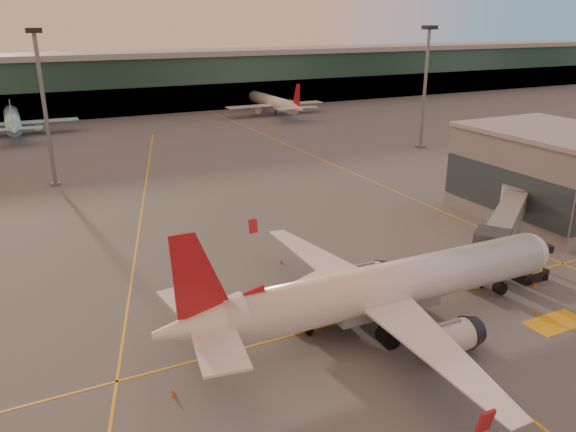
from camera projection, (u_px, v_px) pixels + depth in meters
name	position (u px, v px, depth m)	size (l,w,h in m)	color
ground	(372.00, 348.00, 48.51)	(600.00, 600.00, 0.00)	#4C4F54
taxi_markings	(160.00, 211.00, 83.08)	(100.12, 173.00, 0.01)	gold
terminal	(101.00, 84.00, 165.52)	(400.00, 20.00, 17.60)	#19382D
gate_building	(550.00, 174.00, 79.07)	(18.40, 22.40, 12.60)	slate
mast_west_near	(43.00, 97.00, 91.04)	(2.40, 2.40, 25.60)	slate
mast_east_near	(426.00, 79.00, 118.94)	(2.40, 2.40, 25.60)	slate
main_airplane	(382.00, 289.00, 50.39)	(40.65, 36.52, 12.29)	silver
jet_bridge	(508.00, 218.00, 67.73)	(20.39, 15.54, 6.02)	slate
catering_truck	(311.00, 300.00, 51.55)	(6.12, 4.36, 4.36)	#BE4B1B
gpu_cart	(472.00, 281.00, 59.50)	(2.41, 1.80, 1.26)	gold
pushback_tug	(531.00, 274.00, 61.03)	(3.58, 1.99, 1.83)	black
cone_nose	(535.00, 285.00, 59.55)	(0.44, 0.44, 0.56)	#F3420C
cone_tail	(173.00, 393.00, 42.38)	(0.41, 0.41, 0.52)	#F3420C
cone_wing_left	(281.00, 261.00, 65.37)	(0.39, 0.39, 0.49)	#F3420C
cone_fwd	(537.00, 312.00, 53.93)	(0.42, 0.42, 0.53)	#F3420C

